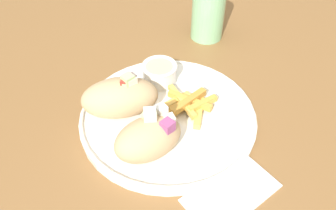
% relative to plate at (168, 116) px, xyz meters
% --- Properties ---
extents(table, '(1.28, 1.28, 0.71)m').
position_rel_plate_xyz_m(table, '(0.01, 0.04, -0.08)').
color(table, brown).
rests_on(table, ground_plane).
extents(napkin, '(0.13, 0.08, 0.00)m').
position_rel_plate_xyz_m(napkin, '(-0.00, -0.16, -0.01)').
color(napkin, white).
rests_on(napkin, table).
extents(plate, '(0.29, 0.29, 0.02)m').
position_rel_plate_xyz_m(plate, '(0.00, 0.00, 0.00)').
color(plate, white).
rests_on(plate, table).
extents(pita_sandwich_near, '(0.10, 0.07, 0.07)m').
position_rel_plate_xyz_m(pita_sandwich_near, '(-0.07, -0.05, 0.03)').
color(pita_sandwich_near, tan).
rests_on(pita_sandwich_near, plate).
extents(pita_sandwich_far, '(0.14, 0.11, 0.07)m').
position_rel_plate_xyz_m(pita_sandwich_far, '(-0.06, 0.05, 0.04)').
color(pita_sandwich_far, tan).
rests_on(pita_sandwich_far, plate).
extents(fries_pile, '(0.09, 0.10, 0.02)m').
position_rel_plate_xyz_m(fries_pile, '(0.04, -0.01, 0.01)').
color(fries_pile, '#E5B251').
rests_on(fries_pile, plate).
extents(sauce_ramekin, '(0.06, 0.06, 0.04)m').
position_rel_plate_xyz_m(sauce_ramekin, '(0.03, 0.08, 0.02)').
color(sauce_ramekin, white).
rests_on(sauce_ramekin, plate).
extents(water_glass, '(0.07, 0.07, 0.13)m').
position_rel_plate_xyz_m(water_glass, '(0.21, 0.17, 0.05)').
color(water_glass, '#8CCC93').
rests_on(water_glass, table).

